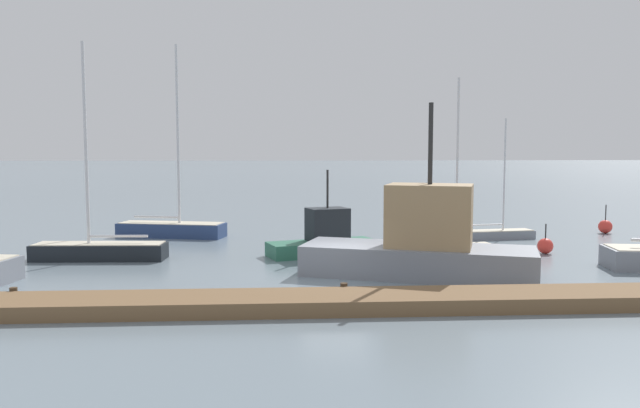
# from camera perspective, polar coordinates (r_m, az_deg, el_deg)

# --- Properties ---
(ground_plane) EXTENTS (600.00, 600.00, 0.00)m
(ground_plane) POSITION_cam_1_polar(r_m,az_deg,el_deg) (23.76, 1.38, -6.93)
(ground_plane) COLOR slate
(dock_pier) EXTENTS (26.47, 2.31, 0.57)m
(dock_pier) POSITION_cam_1_polar(r_m,az_deg,el_deg) (19.16, 2.61, -9.12)
(dock_pier) COLOR brown
(dock_pier) RESTS_ON ground_plane
(sailboat_0) EXTENTS (4.21, 1.67, 6.71)m
(sailboat_0) POSITION_cam_1_polar(r_m,az_deg,el_deg) (35.51, 16.31, -2.61)
(sailboat_0) COLOR gray
(sailboat_0) RESTS_ON ground_plane
(sailboat_2) EXTENTS (5.98, 1.74, 9.73)m
(sailboat_2) POSITION_cam_1_polar(r_m,az_deg,el_deg) (29.33, -19.97, -3.93)
(sailboat_2) COLOR black
(sailboat_2) RESTS_ON ground_plane
(sailboat_3) EXTENTS (6.32, 3.02, 10.85)m
(sailboat_3) POSITION_cam_1_polar(r_m,az_deg,el_deg) (35.87, -13.73, -2.14)
(sailboat_3) COLOR navy
(sailboat_3) RESTS_ON ground_plane
(sailboat_4) EXTENTS (4.62, 1.91, 8.26)m
(sailboat_4) POSITION_cam_1_polar(r_m,az_deg,el_deg) (29.06, 11.97, -4.06)
(sailboat_4) COLOR black
(sailboat_4) RESTS_ON ground_plane
(fishing_boat_0) EXTENTS (5.44, 3.28, 4.03)m
(fishing_boat_0) POSITION_cam_1_polar(r_m,az_deg,el_deg) (28.77, 0.41, -3.28)
(fishing_boat_0) COLOR #2D6B51
(fishing_boat_0) RESTS_ON ground_plane
(fishing_boat_1) EXTENTS (9.40, 5.76, 6.76)m
(fishing_boat_1) POSITION_cam_1_polar(r_m,az_deg,el_deg) (24.14, 9.50, -3.79)
(fishing_boat_1) COLOR gray
(fishing_boat_1) RESTS_ON ground_plane
(channel_buoy_0) EXTENTS (0.74, 0.74, 1.44)m
(channel_buoy_0) POSITION_cam_1_polar(r_m,az_deg,el_deg) (31.12, 20.36, -3.70)
(channel_buoy_0) COLOR red
(channel_buoy_0) RESTS_ON ground_plane
(channel_buoy_1) EXTENTS (0.51, 0.51, 1.52)m
(channel_buoy_1) POSITION_cam_1_polar(r_m,az_deg,el_deg) (33.94, 9.31, -2.93)
(channel_buoy_1) COLOR orange
(channel_buoy_1) RESTS_ON ground_plane
(channel_buoy_2) EXTENTS (0.80, 0.80, 1.71)m
(channel_buoy_2) POSITION_cam_1_polar(r_m,az_deg,el_deg) (40.20, 25.17, -1.92)
(channel_buoy_2) COLOR red
(channel_buoy_2) RESTS_ON ground_plane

